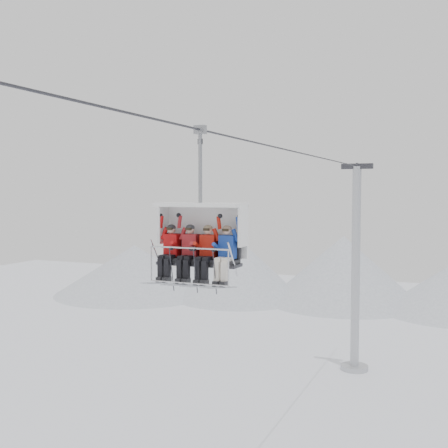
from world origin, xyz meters
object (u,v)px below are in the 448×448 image
at_px(skier_far_left, 170,250).
at_px(skier_far_right, 226,252).
at_px(lift_tower_right, 355,282).
at_px(skier_center_right, 207,251).
at_px(chairlift_carrier, 202,232).
at_px(skier_center_left, 189,251).

xyz_separation_m(skier_far_left, skier_far_right, (1.58, 0.00, 0.01)).
bearing_deg(lift_tower_right, skier_center_right, -89.37).
height_order(lift_tower_right, skier_far_right, lift_tower_right).
height_order(chairlift_carrier, skier_far_left, chairlift_carrier).
distance_m(chairlift_carrier, skier_far_right, 0.96).
xyz_separation_m(lift_tower_right, skier_far_right, (0.79, -23.75, 4.42)).
height_order(lift_tower_right, skier_center_right, lift_tower_right).
bearing_deg(skier_center_right, skier_far_right, 0.00).
relative_size(skier_center_left, skier_far_right, 1.00).
bearing_deg(skier_far_left, skier_center_right, 0.10).
bearing_deg(skier_far_right, chairlift_carrier, 158.84).
distance_m(lift_tower_right, skier_far_right, 24.17).
bearing_deg(skier_center_right, skier_far_left, -179.90).
distance_m(skier_far_left, skier_center_left, 0.55).
bearing_deg(skier_center_right, skier_center_left, 180.00).
relative_size(lift_tower_right, skier_far_right, 7.99).
height_order(skier_far_left, skier_far_right, skier_far_right).
bearing_deg(skier_center_left, skier_far_left, -179.82).
distance_m(lift_tower_right, skier_center_left, 24.16).
relative_size(skier_center_right, skier_far_right, 1.00).
xyz_separation_m(lift_tower_right, skier_center_right, (0.26, -23.75, 4.42)).
xyz_separation_m(lift_tower_right, chairlift_carrier, (0.00, -23.45, 4.89)).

